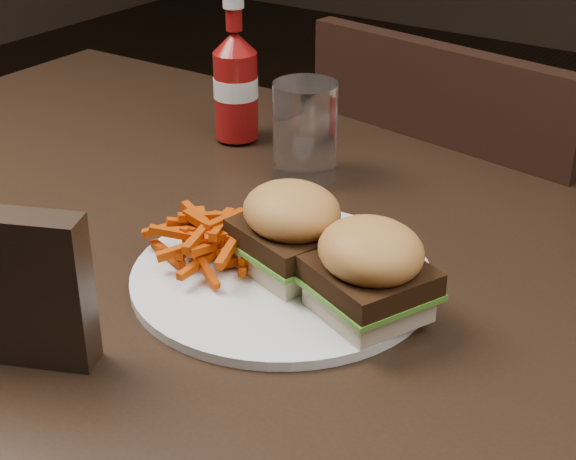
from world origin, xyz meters
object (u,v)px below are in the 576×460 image
Objects in this scene: ketchup_bottle at (236,95)px; plate at (282,277)px; dining_table at (220,244)px; tumbler at (305,133)px; chair_far at (488,294)px.

plate is at bearing -46.23° from ketchup_bottle.
plate is at bearing -24.87° from dining_table.
plate is 2.39× the size of tumbler.
plate is (0.12, -0.05, 0.03)m from dining_table.
tumbler is at bearing -19.44° from ketchup_bottle.
ketchup_bottle reaches higher than chair_far.
tumbler reaches higher than chair_far.
tumbler reaches higher than plate.
tumbler reaches higher than dining_table.
dining_table is 2.89× the size of chair_far.
dining_table is 4.25× the size of plate.
tumbler is at bearing 118.22° from plate.
ketchup_bottle is 0.14m from tumbler.
dining_table is at bearing 87.89° from chair_far.
tumbler is at bearing 88.93° from dining_table.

